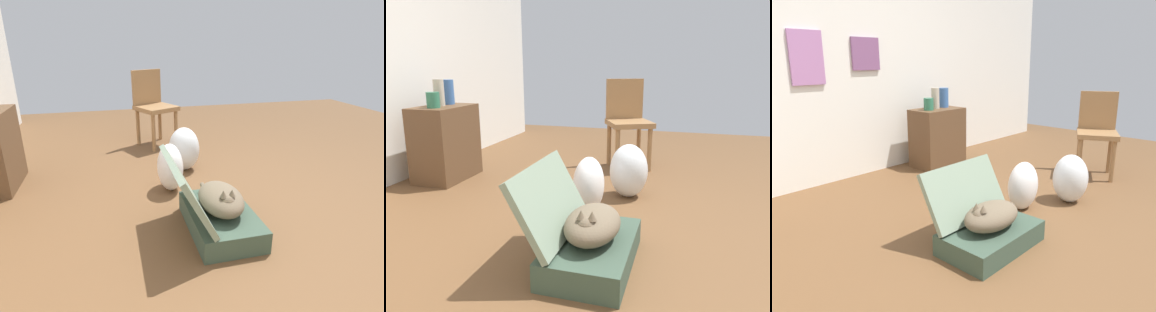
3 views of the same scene
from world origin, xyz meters
TOP-DOWN VIEW (x-y plane):
  - ground_plane at (0.00, 0.00)m, footprint 7.68×7.68m
  - suitcase_base at (-0.36, 0.19)m, footprint 0.67×0.41m
  - suitcase_lid at (-0.36, 0.42)m, footprint 0.67×0.23m
  - cat at (-0.37, 0.19)m, footprint 0.52×0.28m
  - plastic_bag_white at (0.32, 0.40)m, footprint 0.31×0.21m
  - plastic_bag_clear at (0.73, 0.18)m, footprint 0.30×0.30m
  - chair at (1.64, 0.35)m, footprint 0.55×0.54m

SIDE VIEW (x-z plane):
  - ground_plane at x=0.00m, z-range 0.00..0.00m
  - suitcase_base at x=-0.36m, z-range 0.00..0.14m
  - plastic_bag_white at x=0.32m, z-range 0.00..0.40m
  - plastic_bag_clear at x=0.73m, z-range 0.00..0.42m
  - cat at x=-0.37m, z-range 0.13..0.33m
  - suitcase_lid at x=-0.36m, z-range 0.14..0.52m
  - chair at x=1.64m, z-range 0.05..0.93m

